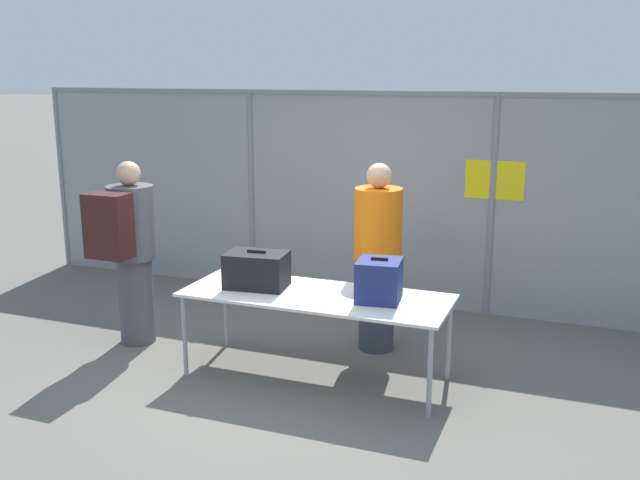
# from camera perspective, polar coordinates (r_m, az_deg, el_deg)

# --- Properties ---
(ground_plane) EXTENTS (120.00, 120.00, 0.00)m
(ground_plane) POSITION_cam_1_polar(r_m,az_deg,el_deg) (6.14, -3.42, -11.09)
(ground_plane) COLOR #605E56
(fence_section) EXTENTS (8.40, 0.07, 2.34)m
(fence_section) POSITION_cam_1_polar(r_m,az_deg,el_deg) (7.90, 3.63, 3.73)
(fence_section) COLOR gray
(fence_section) RESTS_ON ground_plane
(inspection_table) EXTENTS (2.23, 0.85, 0.74)m
(inspection_table) POSITION_cam_1_polar(r_m,az_deg,el_deg) (5.94, -0.33, -4.76)
(inspection_table) COLOR silver
(inspection_table) RESTS_ON ground_plane
(suitcase_black) EXTENTS (0.55, 0.41, 0.33)m
(suitcase_black) POSITION_cam_1_polar(r_m,az_deg,el_deg) (6.10, -5.08, -2.40)
(suitcase_black) COLOR black
(suitcase_black) RESTS_ON inspection_table
(suitcase_navy) EXTENTS (0.39, 0.40, 0.36)m
(suitcase_navy) POSITION_cam_1_polar(r_m,az_deg,el_deg) (5.74, 4.75, -3.23)
(suitcase_navy) COLOR navy
(suitcase_navy) RESTS_ON inspection_table
(traveler_hooded) EXTENTS (0.43, 0.67, 1.74)m
(traveler_hooded) POSITION_cam_1_polar(r_m,az_deg,el_deg) (6.84, -15.06, -0.49)
(traveler_hooded) COLOR #4C4C51
(traveler_hooded) RESTS_ON ground_plane
(security_worker_near) EXTENTS (0.43, 0.43, 1.75)m
(security_worker_near) POSITION_cam_1_polar(r_m,az_deg,el_deg) (6.52, 4.63, -1.22)
(security_worker_near) COLOR #383D4C
(security_worker_near) RESTS_ON ground_plane
(utility_trailer) EXTENTS (4.18, 2.11, 0.75)m
(utility_trailer) POSITION_cam_1_polar(r_m,az_deg,el_deg) (9.41, 17.99, -0.22)
(utility_trailer) COLOR silver
(utility_trailer) RESTS_ON ground_plane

